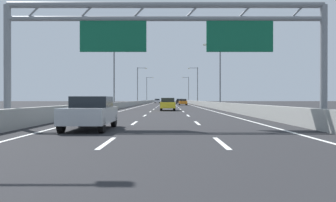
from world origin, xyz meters
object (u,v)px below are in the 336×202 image
(streetlamp_right_mid, at_px, (219,71))
(green_car, at_px, (168,101))
(blue_car, at_px, (167,103))
(silver_car, at_px, (91,113))
(streetlamp_left_distant, at_px, (148,88))
(orange_car, at_px, (183,102))
(streetlamp_left_mid, at_px, (116,71))
(white_car, at_px, (158,101))
(streetlamp_right_distant, at_px, (189,88))
(black_car, at_px, (180,101))
(sign_gantry, at_px, (169,32))
(streetlamp_left_far, at_px, (139,83))
(yellow_car, at_px, (168,104))
(streetlamp_right_far, at_px, (197,83))

(streetlamp_right_mid, bearing_deg, green_car, 95.15)
(blue_car, relative_size, silver_car, 1.00)
(streetlamp_left_distant, height_order, orange_car, streetlamp_left_distant)
(streetlamp_left_mid, bearing_deg, silver_car, -83.29)
(white_car, bearing_deg, streetlamp_left_distant, 111.05)
(streetlamp_left_distant, bearing_deg, streetlamp_right_distant, 0.00)
(black_car, bearing_deg, green_car, 95.44)
(sign_gantry, bearing_deg, streetlamp_left_far, 96.09)
(yellow_car, xyz_separation_m, orange_car, (3.36, 35.96, -0.06))
(streetlamp_right_mid, height_order, black_car, streetlamp_right_mid)
(blue_car, bearing_deg, streetlamp_left_distant, 96.24)
(streetlamp_right_far, xyz_separation_m, yellow_car, (-7.37, -47.14, -4.62))
(blue_car, bearing_deg, streetlamp_right_mid, -53.42)
(silver_car, distance_m, yellow_car, 26.31)
(sign_gantry, xyz_separation_m, white_car, (-3.64, 99.52, -4.08))
(silver_car, bearing_deg, streetlamp_right_mid, 72.59)
(streetlamp_right_far, bearing_deg, streetlamp_left_far, 180.00)
(yellow_car, xyz_separation_m, green_car, (-0.12, 91.68, -0.04))
(streetlamp_left_distant, distance_m, green_car, 10.60)
(streetlamp_right_distant, bearing_deg, black_car, -97.88)
(streetlamp_left_mid, bearing_deg, streetlamp_left_far, 90.00)
(streetlamp_right_far, relative_size, black_car, 2.28)
(sign_gantry, height_order, streetlamp_right_distant, streetlamp_right_distant)
(silver_car, bearing_deg, orange_car, 83.70)
(streetlamp_right_mid, xyz_separation_m, yellow_car, (-7.37, -8.54, -4.62))
(white_car, bearing_deg, yellow_car, -87.26)
(yellow_car, relative_size, orange_car, 1.03)
(sign_gantry, relative_size, streetlamp_left_mid, 1.74)
(blue_car, bearing_deg, silver_car, -94.14)
(streetlamp_left_distant, distance_m, black_car, 31.90)
(white_car, relative_size, yellow_car, 0.93)
(black_car, bearing_deg, streetlamp_right_distant, 82.12)
(blue_car, height_order, green_car, green_car)
(streetlamp_right_far, distance_m, streetlamp_left_distant, 41.39)
(streetlamp_left_mid, height_order, silver_car, streetlamp_left_mid)
(blue_car, bearing_deg, green_car, 89.91)
(streetlamp_left_mid, relative_size, white_car, 2.22)
(streetlamp_right_distant, height_order, black_car, streetlamp_right_distant)
(streetlamp_left_mid, bearing_deg, orange_car, 68.27)
(sign_gantry, height_order, streetlamp_right_far, streetlamp_right_far)
(streetlamp_left_mid, bearing_deg, black_car, 77.17)
(streetlamp_right_mid, xyz_separation_m, streetlamp_left_far, (-14.93, 38.60, 0.00))
(yellow_car, bearing_deg, black_car, 86.67)
(streetlamp_right_distant, relative_size, silver_car, 2.22)
(orange_car, distance_m, green_car, 55.83)
(streetlamp_right_distant, bearing_deg, green_car, 141.60)
(sign_gantry, height_order, yellow_car, sign_gantry)
(streetlamp_left_mid, height_order, streetlamp_left_far, same)
(streetlamp_left_distant, height_order, yellow_car, streetlamp_left_distant)
(silver_car, relative_size, white_car, 1.00)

